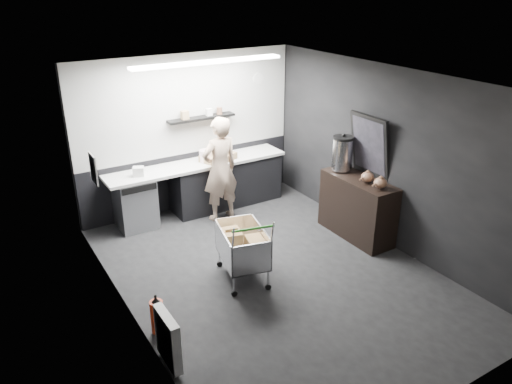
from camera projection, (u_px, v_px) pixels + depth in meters
floor at (275, 274)px, 6.99m from camera, size 5.50×5.50×0.00m
ceiling at (278, 81)px, 5.91m from camera, size 5.50×5.50×0.00m
wall_back at (188, 133)px, 8.60m from camera, size 5.50×0.00×5.50m
wall_front at (452, 290)px, 4.30m from camera, size 5.50×0.00×5.50m
wall_left at (125, 222)px, 5.49m from camera, size 0.00×5.50×5.50m
wall_right at (388, 158)px, 7.41m from camera, size 0.00×5.50×5.50m
kitchen_wall_panel at (187, 105)px, 8.39m from camera, size 3.95×0.02×1.70m
dado_panel at (191, 179)px, 8.93m from camera, size 3.95×0.02×1.00m
floating_shelf at (201, 118)px, 8.49m from camera, size 1.20×0.22×0.04m
wall_clock at (258, 79)px, 8.93m from camera, size 0.20×0.03×0.20m
poster at (93, 169)px, 6.44m from camera, size 0.02×0.30×0.40m
poster_red_band at (93, 164)px, 6.42m from camera, size 0.02×0.22×0.10m
radiator at (168, 339)px, 5.22m from camera, size 0.10×0.50×0.60m
ceiling_strip at (209, 62)px, 7.37m from camera, size 2.40×0.20×0.04m
prep_counter at (206, 185)px, 8.77m from camera, size 3.20×0.61×0.90m
person at (220, 169)px, 8.27m from camera, size 0.68×0.48×1.79m
shopping_cart at (242, 247)px, 6.72m from camera, size 0.74×1.04×1.01m
sideboard at (357, 199)px, 7.83m from camera, size 0.56×1.30×1.95m
fire_extinguisher at (157, 316)px, 5.74m from camera, size 0.16×0.16×0.51m
cardboard_box at (218, 157)px, 8.64m from camera, size 0.68×0.61×0.11m
pink_tub at (205, 156)px, 8.56m from camera, size 0.21×0.21×0.21m
white_container at (138, 172)px, 7.95m from camera, size 0.21×0.19×0.15m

